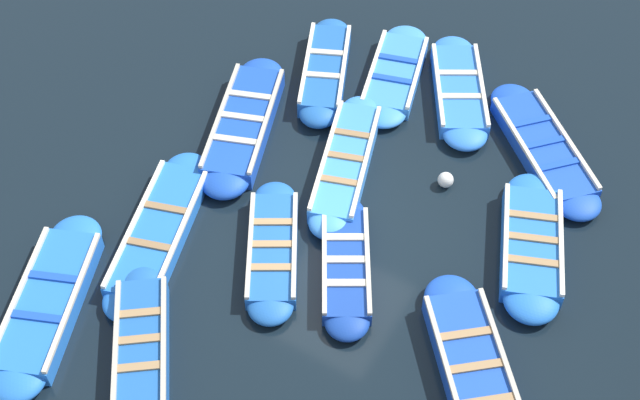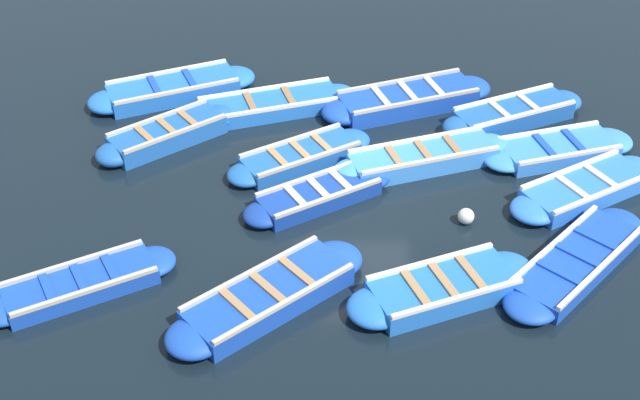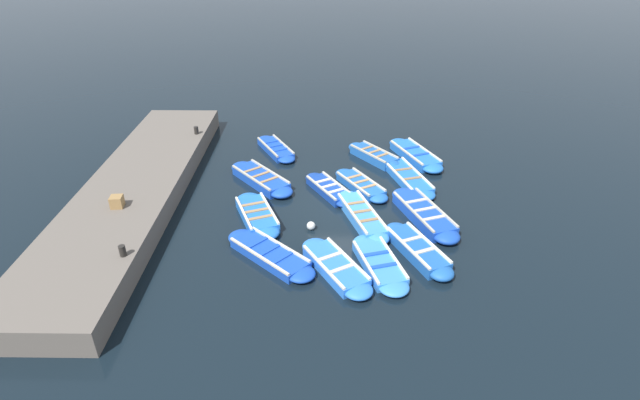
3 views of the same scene
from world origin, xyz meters
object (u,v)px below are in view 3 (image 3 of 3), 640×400
object	(u,v)px
boat_mid_row	(379,264)
boat_inner_gap	(261,179)
bollard_north	(122,251)
boat_end_of_row	(276,149)
boat_near_quay	(424,214)
buoy_orange_near	(311,226)
boat_stern_in	(361,185)
boat_tucked	(362,216)
bollard_mid_north	(196,130)
boat_outer_right	(407,177)
boat_broadside	(417,250)
boat_bow_out	(374,156)
boat_alongside	(415,155)
wooden_crate	(117,202)
boat_outer_left	(270,254)
boat_drifting	(336,267)
boat_centre	(257,215)
boat_far_corner	(329,189)

from	to	relation	value
boat_mid_row	boat_inner_gap	distance (m)	7.17
boat_inner_gap	bollard_north	xyz separation A→B (m)	(-3.33, -6.29, 0.82)
boat_end_of_row	bollard_north	xyz separation A→B (m)	(-3.65, -9.44, 0.86)
boat_near_quay	buoy_orange_near	bearing A→B (deg)	-169.47
boat_stern_in	boat_tucked	xyz separation A→B (m)	(-0.10, -2.44, 0.03)
boat_inner_gap	bollard_mid_north	xyz separation A→B (m)	(-3.33, 3.26, 0.82)
boat_stern_in	bollard_mid_north	world-z (taller)	bollard_mid_north
boat_stern_in	bollard_mid_north	bearing A→B (deg)	153.57
boat_end_of_row	boat_outer_right	xyz separation A→B (m)	(5.76, -2.88, 0.01)
boat_tucked	boat_broadside	size ratio (longest dim) A/B	1.12
boat_bow_out	bollard_north	xyz separation A→B (m)	(-8.19, -8.62, 0.81)
boat_broadside	boat_mid_row	size ratio (longest dim) A/B	1.01
boat_bow_out	buoy_orange_near	bearing A→B (deg)	-114.67
boat_bow_out	boat_alongside	bearing A→B (deg)	4.27
boat_end_of_row	boat_inner_gap	xyz separation A→B (m)	(-0.32, -3.14, 0.04)
wooden_crate	boat_outer_right	bearing A→B (deg)	19.25
boat_stern_in	bollard_north	xyz separation A→B (m)	(-7.43, -5.85, 0.85)
boat_bow_out	bollard_north	distance (m)	11.92
boat_end_of_row	boat_outer_left	xyz separation A→B (m)	(0.57, -8.38, 0.01)
boat_near_quay	boat_outer_left	bearing A→B (deg)	-155.20
boat_near_quay	boat_drifting	distance (m)	4.52
boat_centre	wooden_crate	distance (m)	4.84
boat_bow_out	boat_end_of_row	xyz separation A→B (m)	(-4.54, 0.82, -0.05)
boat_end_of_row	boat_tucked	size ratio (longest dim) A/B	0.86
boat_bow_out	boat_broadside	world-z (taller)	boat_bow_out
boat_near_quay	boat_mid_row	xyz separation A→B (m)	(-1.88, -2.92, -0.05)
boat_outer_right	wooden_crate	size ratio (longest dim) A/B	9.83
boat_mid_row	bollard_mid_north	size ratio (longest dim) A/B	9.72
boat_outer_right	bollard_north	world-z (taller)	bollard_north
boat_mid_row	boat_tucked	bearing A→B (deg)	97.94
boat_tucked	wooden_crate	bearing A→B (deg)	-176.24
boat_drifting	boat_tucked	distance (m)	3.16
bollard_mid_north	wooden_crate	bearing A→B (deg)	-100.27
boat_inner_gap	boat_alongside	bearing A→B (deg)	20.09
boat_bow_out	boat_broadside	xyz separation A→B (m)	(0.83, -7.30, -0.00)
buoy_orange_near	boat_outer_left	bearing A→B (deg)	-126.73
wooden_crate	buoy_orange_near	xyz separation A→B (m)	(6.72, -0.07, -0.89)
boat_far_corner	boat_outer_left	bearing A→B (deg)	-113.55
boat_tucked	boat_inner_gap	xyz separation A→B (m)	(-4.00, 2.88, -0.00)
boat_broadside	boat_centre	bearing A→B (deg)	159.08
boat_centre	bollard_north	distance (m)	4.98
boat_inner_gap	boat_stern_in	bearing A→B (deg)	-6.09
boat_alongside	boat_stern_in	size ratio (longest dim) A/B	1.24
boat_near_quay	boat_outer_left	world-z (taller)	boat_near_quay
boat_stern_in	boat_near_quay	xyz separation A→B (m)	(2.16, -2.31, 0.05)
boat_alongside	boat_near_quay	distance (m)	5.24
boat_alongside	boat_stern_in	distance (m)	3.93
boat_stern_in	boat_inner_gap	size ratio (longest dim) A/B	0.89
boat_drifting	boat_inner_gap	size ratio (longest dim) A/B	0.97
boat_near_quay	boat_outer_left	distance (m)	5.92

